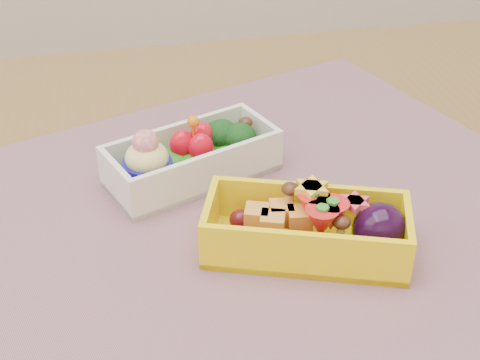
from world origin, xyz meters
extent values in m
cube|color=brown|center=(0.00, 0.00, 0.73)|extent=(1.20, 0.80, 0.04)
cube|color=#93656A|center=(-0.04, 0.01, 0.75)|extent=(0.67, 0.59, 0.00)
cube|color=white|center=(-0.06, 0.08, 0.77)|extent=(0.16, 0.12, 0.04)
ellipsoid|color=green|center=(-0.06, 0.08, 0.77)|extent=(0.15, 0.10, 0.02)
cylinder|color=#171498|center=(-0.10, 0.06, 0.77)|extent=(0.04, 0.04, 0.03)
sphere|color=red|center=(-0.10, 0.06, 0.80)|extent=(0.02, 0.02, 0.02)
ellipsoid|color=red|center=(-0.07, 0.09, 0.78)|extent=(0.02, 0.02, 0.03)
ellipsoid|color=red|center=(-0.05, 0.08, 0.78)|extent=(0.02, 0.02, 0.03)
ellipsoid|color=red|center=(-0.05, 0.10, 0.78)|extent=(0.02, 0.02, 0.03)
sphere|color=orange|center=(-0.06, 0.08, 0.81)|extent=(0.01, 0.01, 0.01)
ellipsoid|color=black|center=(-0.03, 0.10, 0.78)|extent=(0.03, 0.03, 0.02)
ellipsoid|color=black|center=(-0.01, 0.09, 0.78)|extent=(0.03, 0.03, 0.02)
ellipsoid|color=#3F2111|center=(0.00, 0.11, 0.79)|extent=(0.01, 0.01, 0.01)
cube|color=yellow|center=(0.01, -0.04, 0.77)|extent=(0.17, 0.11, 0.04)
ellipsoid|color=#520F15|center=(-0.02, -0.03, 0.77)|extent=(0.09, 0.06, 0.02)
cube|color=orange|center=(-0.01, -0.03, 0.78)|extent=(0.05, 0.04, 0.02)
cone|color=red|center=(0.02, -0.03, 0.79)|extent=(0.03, 0.03, 0.03)
cone|color=red|center=(0.03, -0.04, 0.79)|extent=(0.03, 0.03, 0.03)
cone|color=red|center=(0.02, -0.05, 0.79)|extent=(0.03, 0.03, 0.03)
cylinder|color=yellow|center=(0.02, -0.03, 0.80)|extent=(0.03, 0.03, 0.01)
cylinder|color=#E53F5B|center=(0.04, -0.04, 0.80)|extent=(0.03, 0.03, 0.01)
ellipsoid|color=#3F2111|center=(0.00, -0.02, 0.78)|extent=(0.01, 0.01, 0.01)
ellipsoid|color=#3F2111|center=(0.03, -0.06, 0.78)|extent=(0.01, 0.01, 0.01)
ellipsoid|color=black|center=(0.06, -0.06, 0.78)|extent=(0.04, 0.04, 0.04)
camera|label=1|loc=(-0.12, -0.42, 1.08)|focal=50.15mm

